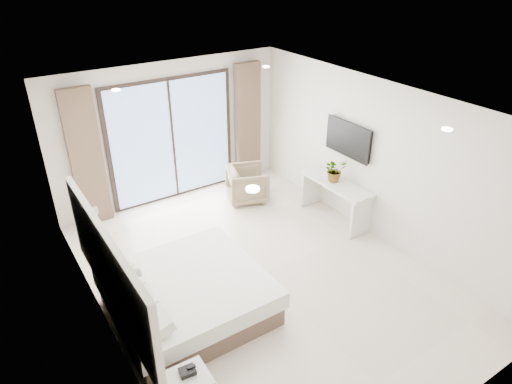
% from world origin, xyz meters
% --- Properties ---
extents(ground, '(6.20, 6.20, 0.00)m').
position_xyz_m(ground, '(0.00, 0.00, 0.00)').
color(ground, beige).
rests_on(ground, ground).
extents(room_shell, '(4.62, 6.22, 2.72)m').
position_xyz_m(room_shell, '(-0.20, 0.74, 1.58)').
color(room_shell, silver).
rests_on(room_shell, ground).
extents(bed, '(2.00, 1.91, 0.70)m').
position_xyz_m(bed, '(-1.31, -0.15, 0.29)').
color(bed, brown).
rests_on(bed, ground).
extents(phone, '(0.19, 0.15, 0.06)m').
position_xyz_m(phone, '(-1.91, -1.46, 0.50)').
color(phone, black).
rests_on(phone, nightstand).
extents(console_desk, '(0.46, 1.49, 0.77)m').
position_xyz_m(console_desk, '(2.04, 0.62, 0.56)').
color(console_desk, silver).
rests_on(console_desk, ground).
extents(plant, '(0.50, 0.53, 0.34)m').
position_xyz_m(plant, '(2.04, 0.68, 0.94)').
color(plant, '#33662D').
rests_on(plant, console_desk).
extents(armchair, '(0.91, 0.93, 0.76)m').
position_xyz_m(armchair, '(1.10, 2.12, 0.38)').
color(armchair, '#827455').
rests_on(armchair, ground).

